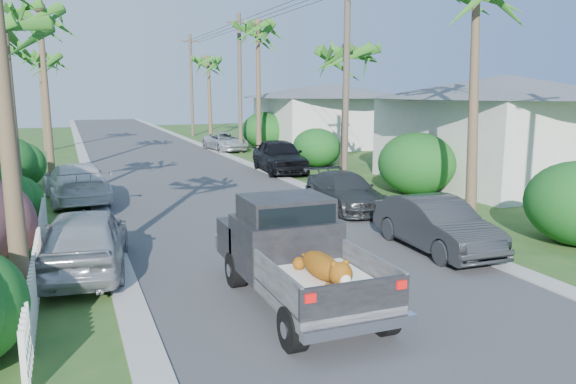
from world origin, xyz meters
name	(u,v)px	position (x,y,z in m)	size (l,w,h in m)	color
ground	(400,331)	(0.00, 0.00, 0.00)	(120.00, 120.00, 0.00)	#274E1D
road	(164,162)	(0.00, 25.00, 0.01)	(8.00, 100.00, 0.02)	#38383A
curb_left	(86,165)	(-4.30, 25.00, 0.03)	(0.60, 100.00, 0.06)	#A5A39E
curb_right	(235,158)	(4.30, 25.00, 0.03)	(0.60, 100.00, 0.06)	#A5A39E
pickup_truck	(291,250)	(-1.20, 2.20, 1.01)	(1.98, 5.12, 2.06)	black
parked_car_rn	(436,225)	(3.60, 3.94, 0.69)	(1.47, 4.21, 1.39)	#27292B
parked_car_rm	(345,192)	(3.77, 9.43, 0.63)	(1.78, 4.37, 1.27)	#2A2D2E
parked_car_rf	(280,156)	(4.82, 18.66, 0.84)	(1.99, 4.95, 1.69)	black
parked_car_rd	(225,142)	(5.00, 29.70, 0.62)	(2.06, 4.46, 1.24)	silver
parked_car_ln	(85,240)	(-5.00, 5.43, 0.77)	(1.82, 4.51, 1.54)	#ABADB2
parked_car_lf	(76,183)	(-5.00, 14.32, 0.74)	(2.06, 5.08, 1.47)	silver
palm_l_b	(4,25)	(-6.80, 12.00, 6.15)	(4.40, 4.40, 7.40)	brown
palm_l_c	(39,9)	(-6.00, 22.00, 7.91)	(4.40, 4.40, 9.20)	brown
palm_l_d	(39,55)	(-6.50, 34.00, 6.44)	(4.40, 4.40, 7.70)	brown
palm_r_b	(346,49)	(6.60, 15.00, 5.95)	(4.40, 4.40, 7.20)	brown
palm_r_c	(258,24)	(6.20, 26.00, 8.11)	(4.40, 4.40, 9.40)	brown
palm_r_d	(209,59)	(6.50, 40.00, 6.74)	(4.40, 4.40, 8.00)	brown
shrub_r_b	(416,163)	(7.80, 11.00, 1.25)	(3.00, 3.30, 2.50)	#154513
shrub_r_c	(317,147)	(7.50, 20.00, 1.05)	(2.60, 2.86, 2.10)	#154513
shrub_r_d	(265,130)	(8.00, 30.00, 1.30)	(3.20, 3.52, 2.60)	#154513
picket_fence	(39,255)	(-6.00, 5.50, 0.50)	(0.10, 11.00, 1.00)	white
house_right_near	(502,134)	(13.00, 12.00, 2.22)	(8.00, 9.00, 4.80)	silver
house_right_far	(328,118)	(13.00, 30.00, 2.12)	(9.00, 8.00, 4.60)	silver
utility_pole_b	(346,79)	(5.60, 13.00, 4.60)	(1.60, 0.26, 9.00)	brown
utility_pole_c	(240,83)	(5.60, 28.00, 4.60)	(1.60, 0.26, 9.00)	brown
utility_pole_d	(191,85)	(5.60, 43.00, 4.60)	(1.60, 0.26, 9.00)	brown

